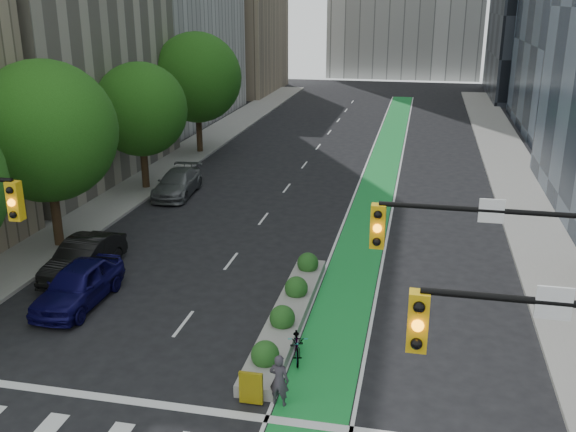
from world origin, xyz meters
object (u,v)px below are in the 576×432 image
at_px(bicycle, 297,344).
at_px(parked_car_left_far, 177,183).
at_px(parked_car_left_near, 78,284).
at_px(parked_car_left_mid, 84,258).
at_px(cyclist, 279,380).
at_px(median_planter, 288,312).

distance_m(bicycle, parked_car_left_far, 19.69).
xyz_separation_m(parked_car_left_near, parked_car_left_mid, (-1.18, 2.55, -0.03)).
xyz_separation_m(cyclist, parked_car_left_near, (-9.00, 4.76, 0.00)).
xyz_separation_m(cyclist, parked_car_left_far, (-10.62, 19.28, -0.08)).
height_order(cyclist, parked_car_left_mid, cyclist).
bearing_deg(parked_car_left_mid, parked_car_left_near, -64.03).
bearing_deg(bicycle, parked_car_left_mid, 142.35).
distance_m(parked_car_left_mid, parked_car_left_far, 11.98).
xyz_separation_m(bicycle, parked_car_left_far, (-10.62, 16.58, 0.26)).
bearing_deg(parked_car_left_mid, parked_car_left_far, 93.19).
xyz_separation_m(median_planter, parked_car_left_near, (-8.20, -0.32, 0.44)).
bearing_deg(cyclist, parked_car_left_near, -20.11).
bearing_deg(bicycle, median_planter, 95.31).
height_order(bicycle, cyclist, cyclist).
distance_m(cyclist, parked_car_left_mid, 12.53).
bearing_deg(cyclist, parked_car_left_far, -53.41).
relative_size(bicycle, parked_car_left_near, 0.38).
height_order(parked_car_left_near, parked_car_left_far, parked_car_left_near).
bearing_deg(parked_car_left_near, parked_car_left_mid, 115.06).
relative_size(median_planter, parked_car_left_far, 2.02).
height_order(bicycle, parked_car_left_near, parked_car_left_near).
xyz_separation_m(median_planter, bicycle, (0.80, -2.38, 0.11)).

